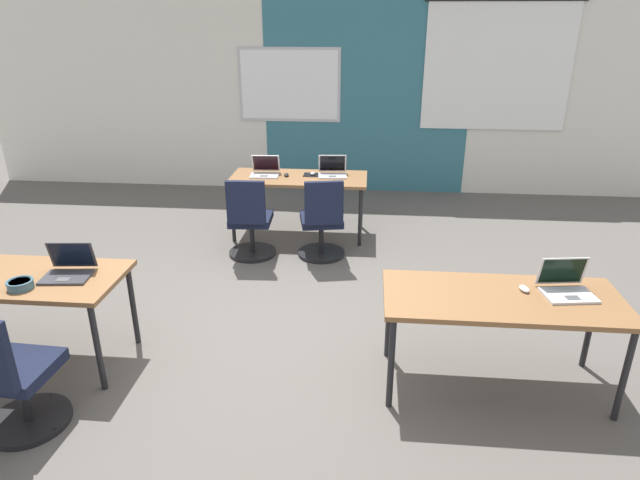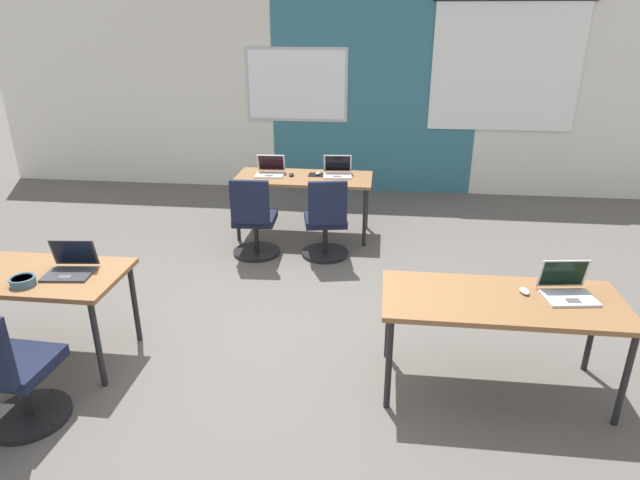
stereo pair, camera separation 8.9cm
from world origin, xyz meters
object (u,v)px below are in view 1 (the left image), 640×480
chair_far_right (322,225)px  desk_far_center (299,182)px  mouse_far_left (286,175)px  laptop_far_right (332,171)px  desk_near_right (502,304)px  laptop_near_left_inner (68,269)px  chair_far_left (250,225)px  desk_near_left (13,283)px  mouse_near_right_end (524,289)px  laptop_near_right_end (566,287)px  chair_near_left_inner (11,382)px  laptop_far_left (265,171)px  snack_bowl (20,284)px  mouse_far_right (313,173)px

chair_far_right → desk_far_center: bearing=-75.0°
mouse_far_left → laptop_far_right: 0.55m
desk_near_right → laptop_near_left_inner: size_ratio=4.47×
chair_far_left → laptop_far_right: (0.83, 0.83, 0.39)m
desk_near_left → mouse_near_right_end: mouse_near_right_end is taller
laptop_far_right → chair_far_right: laptop_far_right is taller
laptop_near_right_end → chair_near_left_inner: 3.64m
mouse_far_left → mouse_near_right_end: size_ratio=0.96×
desk_near_right → chair_near_left_inner: (-3.09, -0.76, -0.28)m
desk_near_left → laptop_far_right: bearing=53.5°
desk_near_left → laptop_far_left: bearing=64.7°
snack_bowl → chair_far_right: bearing=50.7°
mouse_far_left → laptop_near_left_inner: bearing=-113.0°
chair_near_left_inner → mouse_far_right: bearing=-109.4°
chair_far_right → chair_far_left: bearing=-7.4°
mouse_far_right → laptop_near_right_end: bearing=-54.2°
laptop_near_left_inner → desk_far_center: bearing=58.5°
chair_near_left_inner → chair_far_right: 3.33m
chair_far_left → laptop_far_right: size_ratio=2.61×
desk_near_right → mouse_near_right_end: mouse_near_right_end is taller
desk_far_center → snack_bowl: size_ratio=9.01×
desk_near_right → chair_far_left: bearing=136.7°
desk_far_center → mouse_near_right_end: bearing=-54.8°
chair_far_right → snack_bowl: (-1.89, -2.31, 0.38)m
laptop_far_left → mouse_far_left: laptop_far_left is taller
desk_near_right → chair_far_right: chair_far_right is taller
laptop_near_right_end → chair_far_left: bearing=134.7°
snack_bowl → mouse_far_right: bearing=60.9°
chair_far_left → desk_far_center: bearing=-123.6°
mouse_far_left → snack_bowl: 3.31m
desk_far_center → snack_bowl: (-1.55, -2.99, 0.10)m
desk_near_left → laptop_near_right_end: bearing=1.2°
mouse_far_left → chair_far_right: 0.92m
chair_far_left → laptop_far_left: bearing=-95.1°
desk_near_right → mouse_far_left: 3.39m
desk_far_center → mouse_far_left: bearing=175.7°
laptop_near_right_end → mouse_far_right: bearing=117.5°
mouse_far_right → desk_near_right: bearing=-61.2°
laptop_far_left → mouse_far_left: size_ratio=3.29×
chair_near_left_inner → mouse_far_right: (1.49, 3.65, 0.36)m
desk_near_right → mouse_near_right_end: 0.20m
desk_near_left → laptop_near_right_end: laptop_near_right_end is taller
laptop_far_left → chair_far_right: bearing=-47.2°
desk_near_left → laptop_far_left: 3.14m
desk_near_left → laptop_near_right_end: size_ratio=4.36×
desk_near_left → desk_near_right: 3.50m
mouse_far_right → desk_far_center: bearing=-149.6°
chair_far_right → snack_bowl: 3.01m
chair_far_left → mouse_far_right: 1.08m
mouse_far_left → mouse_near_right_end: (2.06, -2.72, 0.00)m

